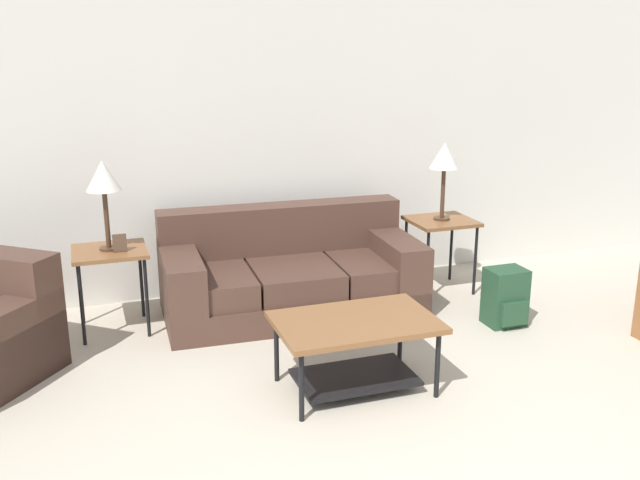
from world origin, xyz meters
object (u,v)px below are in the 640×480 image
at_px(side_table_left, 110,258).
at_px(side_table_right, 441,227).
at_px(backpack, 505,298).
at_px(table_lamp_left, 103,179).
at_px(table_lamp_right, 444,158).
at_px(couch, 290,276).
at_px(coffee_table, 355,338).

distance_m(side_table_left, side_table_right, 2.77).
xyz_separation_m(side_table_right, backpack, (0.11, -0.88, -0.35)).
xyz_separation_m(table_lamp_left, table_lamp_right, (2.77, 0.00, 0.00)).
bearing_deg(table_lamp_left, table_lamp_right, 0.00).
bearing_deg(table_lamp_right, table_lamp_left, 180.00).
distance_m(side_table_left, backpack, 3.03).
bearing_deg(side_table_left, couch, -1.55).
xyz_separation_m(coffee_table, side_table_right, (1.39, 1.48, 0.22)).
distance_m(side_table_right, backpack, 0.95).
xyz_separation_m(side_table_right, table_lamp_right, (-0.00, -0.00, 0.60)).
xyz_separation_m(couch, table_lamp_right, (1.39, 0.04, 0.88)).
bearing_deg(table_lamp_right, backpack, -83.16).
height_order(table_lamp_left, backpack, table_lamp_left).
height_order(coffee_table, backpack, coffee_table).
xyz_separation_m(side_table_right, table_lamp_left, (-2.77, -0.00, 0.60)).
bearing_deg(backpack, couch, 150.62).
relative_size(side_table_right, table_lamp_left, 0.96).
height_order(couch, side_table_left, couch).
bearing_deg(table_lamp_right, side_table_right, 53.13).
distance_m(table_lamp_right, backpack, 1.30).
bearing_deg(side_table_right, coffee_table, -133.18).
bearing_deg(couch, coffee_table, -90.23).
relative_size(couch, backpack, 4.59).
xyz_separation_m(couch, side_table_left, (-1.39, 0.04, 0.28)).
bearing_deg(couch, side_table_right, 1.55).
bearing_deg(side_table_left, table_lamp_left, -90.00).
height_order(table_lamp_right, backpack, table_lamp_right).
bearing_deg(side_table_right, side_table_left, 180.00).
distance_m(coffee_table, backpack, 1.62).
distance_m(side_table_right, table_lamp_left, 2.84).
height_order(side_table_right, backpack, side_table_right).
bearing_deg(side_table_left, table_lamp_right, -0.00).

